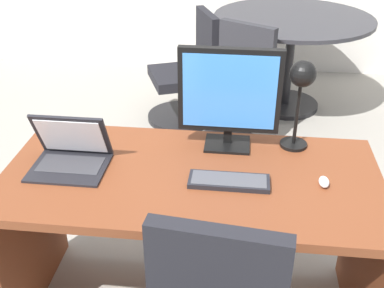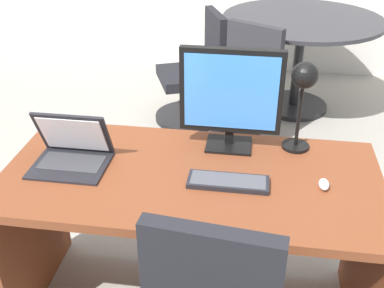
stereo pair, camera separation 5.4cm
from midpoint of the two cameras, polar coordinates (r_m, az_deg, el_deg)
ground at (r=3.60m, az=3.88°, el=-0.60°), size 12.00×12.00×0.00m
desk at (r=2.10m, az=0.78°, el=-7.98°), size 1.54×0.74×0.76m
monitor at (r=2.02m, az=5.47°, el=5.89°), size 0.44×0.16×0.45m
laptop at (r=2.04m, az=-13.45°, el=-0.38°), size 0.31×0.25×0.23m
keyboard at (r=1.87m, az=5.18°, el=-4.55°), size 0.32×0.11×0.02m
mouse at (r=1.92m, az=16.33°, el=-4.67°), size 0.04×0.07×0.03m
desk_lamp at (r=2.02m, az=13.95°, el=6.60°), size 0.12×0.14×0.41m
meeting_table at (r=4.12m, az=13.25°, el=11.99°), size 1.30×1.30×0.80m
meeting_chair_near at (r=3.47m, az=6.19°, el=4.94°), size 0.63×0.64×0.91m
meeting_chair_far at (r=3.91m, az=0.88°, el=7.76°), size 0.61×0.60×0.89m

